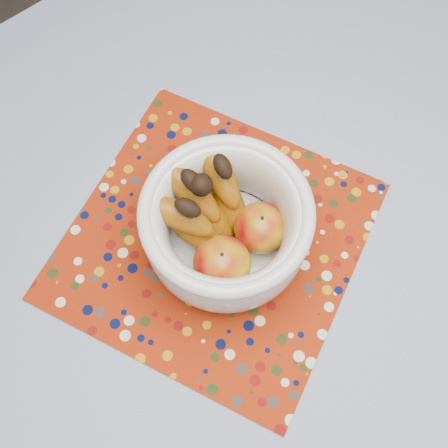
% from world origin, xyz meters
% --- Properties ---
extents(table, '(1.20, 1.20, 0.75)m').
position_xyz_m(table, '(0.00, 0.00, 0.67)').
color(table, brown).
rests_on(table, ground).
extents(tablecloth, '(1.32, 1.32, 0.01)m').
position_xyz_m(tablecloth, '(0.00, 0.00, 0.76)').
color(tablecloth, '#657FA8').
rests_on(tablecloth, table).
extents(placemat, '(0.57, 0.57, 0.00)m').
position_xyz_m(placemat, '(-0.02, 0.06, 0.76)').
color(placemat, maroon).
rests_on(placemat, tablecloth).
extents(fruit_bowl, '(0.24, 0.25, 0.17)m').
position_xyz_m(fruit_bowl, '(-0.01, 0.04, 0.85)').
color(fruit_bowl, silver).
rests_on(fruit_bowl, placemat).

